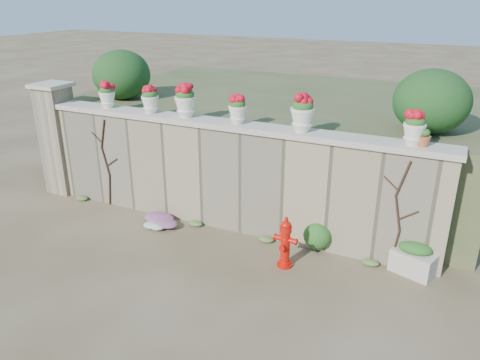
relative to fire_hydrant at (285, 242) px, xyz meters
The scene contains 21 objects.
ground 1.86m from the fire_hydrant, 151.42° to the right, with size 80.00×80.00×0.00m, color #4E4027.
stone_wall 1.92m from the fire_hydrant, 149.46° to the left, with size 8.00×0.40×2.00m, color gray.
wall_cap 2.43m from the fire_hydrant, 149.46° to the left, with size 8.10×0.52×0.10m, color beige.
gate_pillar 5.87m from the fire_hydrant, behind, with size 0.72×0.72×2.48m.
raised_fill 4.46m from the fire_hydrant, 110.98° to the left, with size 9.00×6.00×2.00m, color #384C23.
back_shrub_left 5.64m from the fire_hydrant, 155.95° to the left, with size 1.30×1.30×1.10m, color #143814.
back_shrub_right 3.50m from the fire_hydrant, 49.66° to the left, with size 1.30×1.30×1.10m, color #143814.
vine_left 4.35m from the fire_hydrant, behind, with size 0.60×0.04×1.91m.
vine_right 1.87m from the fire_hydrant, 23.57° to the left, with size 0.60×0.04×1.91m.
fire_hydrant is the anchor object (origin of this frame).
planter_box 2.10m from the fire_hydrant, 19.16° to the left, with size 0.77×0.59×0.56m.
green_shrub 0.74m from the fire_hydrant, 70.62° to the left, with size 0.68×0.61×0.65m, color #1E5119.
magenta_clump 2.76m from the fire_hydrant, behind, with size 0.84×0.56×0.22m, color #C026B1.
white_flowers 2.78m from the fire_hydrant, behind, with size 0.45×0.36×0.16m, color white.
urn_pot_0 4.73m from the fire_hydrant, 167.53° to the left, with size 0.33×0.33×0.52m.
urn_pot_1 3.82m from the fire_hydrant, 163.61° to the left, with size 0.34×0.34×0.53m.
urn_pot_2 3.22m from the fire_hydrant, 158.60° to the left, with size 0.40×0.40×0.63m.
urn_pot_3 2.49m from the fire_hydrant, 144.46° to the left, with size 0.33×0.33×0.52m.
urn_pot_4 2.17m from the fire_hydrant, 96.49° to the left, with size 0.41×0.41×0.64m.
urn_pot_5 2.71m from the fire_hydrant, 29.13° to the left, with size 0.34×0.34×0.54m.
terracotta_pot 2.71m from the fire_hydrant, 27.12° to the left, with size 0.22×0.22×0.27m.
Camera 1 is at (3.76, -5.60, 4.30)m, focal length 35.00 mm.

